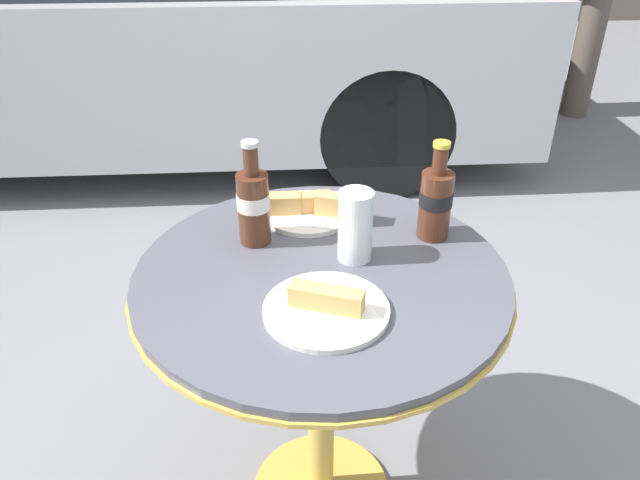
# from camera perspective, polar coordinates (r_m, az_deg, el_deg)

# --- Properties ---
(bistro_table) EXTENTS (0.78, 0.78, 0.71)m
(bistro_table) POSITION_cam_1_polar(r_m,az_deg,el_deg) (1.35, 0.11, -7.35)
(bistro_table) COLOR gold
(bistro_table) RESTS_ON ground_plane
(cola_bottle_left) EXTENTS (0.07, 0.07, 0.22)m
(cola_bottle_left) POSITION_cam_1_polar(r_m,az_deg,el_deg) (1.37, 10.53, 3.55)
(cola_bottle_left) COLOR #4C2819
(cola_bottle_left) RESTS_ON bistro_table
(cola_bottle_right) EXTENTS (0.07, 0.07, 0.23)m
(cola_bottle_right) POSITION_cam_1_polar(r_m,az_deg,el_deg) (1.33, -6.11, 3.30)
(cola_bottle_right) COLOR #4C2819
(cola_bottle_right) RESTS_ON bistro_table
(drinking_glass) EXTENTS (0.07, 0.07, 0.15)m
(drinking_glass) POSITION_cam_1_polar(r_m,az_deg,el_deg) (1.28, 3.24, 1.04)
(drinking_glass) COLOR #C68923
(drinking_glass) RESTS_ON bistro_table
(lunch_plate_near) EXTENTS (0.24, 0.24, 0.06)m
(lunch_plate_near) POSITION_cam_1_polar(r_m,az_deg,el_deg) (1.15, 0.43, -6.16)
(lunch_plate_near) COLOR silver
(lunch_plate_near) RESTS_ON bistro_table
(lunch_plate_far) EXTENTS (0.29, 0.21, 0.06)m
(lunch_plate_far) POSITION_cam_1_polar(r_m,az_deg,el_deg) (1.45, -1.14, 2.93)
(lunch_plate_far) COLOR silver
(lunch_plate_far) RESTS_ON bistro_table
(parked_car) EXTENTS (4.11, 1.78, 1.37)m
(parked_car) POSITION_cam_1_polar(r_m,az_deg,el_deg) (3.73, -17.31, 18.30)
(parked_car) COLOR #B7B7BC
(parked_car) RESTS_ON ground_plane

